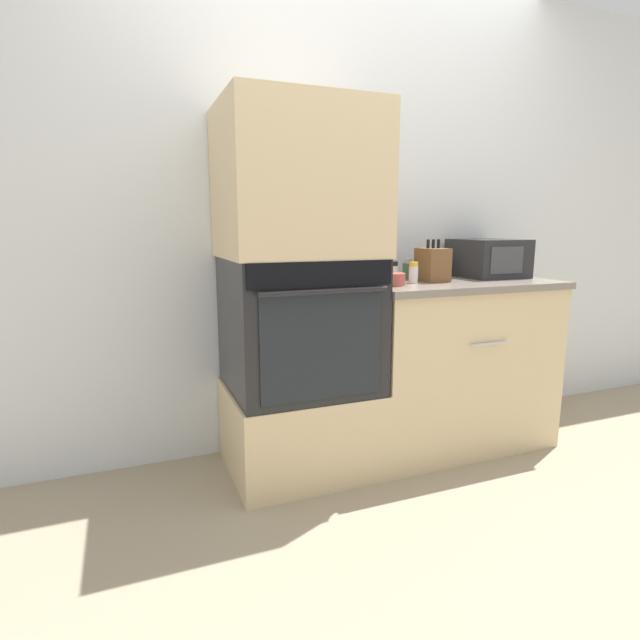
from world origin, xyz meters
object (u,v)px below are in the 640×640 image
(microwave, at_px, (488,258))
(condiment_jar_near, at_px, (407,269))
(knife_block, at_px, (432,265))
(bowl, at_px, (392,279))
(condiment_jar_far, at_px, (393,272))
(wall_oven, at_px, (299,324))
(condiment_jar_back, at_px, (441,267))
(condiment_jar_mid, at_px, (413,273))

(microwave, distance_m, condiment_jar_near, 0.49)
(knife_block, bearing_deg, bowl, -163.64)
(condiment_jar_far, bearing_deg, knife_block, -21.24)
(microwave, bearing_deg, condiment_jar_near, 171.65)
(wall_oven, relative_size, condiment_jar_near, 6.17)
(microwave, xyz_separation_m, knife_block, (-0.43, -0.09, -0.02))
(microwave, bearing_deg, condiment_jar_back, 152.90)
(condiment_jar_mid, xyz_separation_m, condiment_jar_far, (-0.05, 0.11, -0.00))
(microwave, bearing_deg, wall_oven, -175.61)
(bowl, bearing_deg, condiment_jar_back, 31.10)
(condiment_jar_mid, relative_size, condiment_jar_far, 1.04)
(condiment_jar_near, distance_m, condiment_jar_far, 0.16)
(condiment_jar_mid, relative_size, condiment_jar_back, 1.00)
(bowl, distance_m, condiment_jar_far, 0.19)
(knife_block, height_order, condiment_jar_mid, knife_block)
(microwave, bearing_deg, knife_block, -167.89)
(condiment_jar_mid, bearing_deg, condiment_jar_near, 66.58)
(condiment_jar_far, bearing_deg, wall_oven, -172.70)
(condiment_jar_near, bearing_deg, knife_block, -73.18)
(condiment_jar_near, distance_m, condiment_jar_back, 0.25)
(wall_oven, xyz_separation_m, knife_block, (0.73, -0.00, 0.26))
(bowl, height_order, condiment_jar_far, condiment_jar_far)
(microwave, relative_size, condiment_jar_far, 3.43)
(condiment_jar_mid, bearing_deg, microwave, 12.82)
(microwave, height_order, condiment_jar_near, microwave)
(bowl, bearing_deg, wall_oven, 169.01)
(wall_oven, xyz_separation_m, condiment_jar_near, (0.68, 0.16, 0.22))
(condiment_jar_mid, bearing_deg, bowl, -162.49)
(knife_block, relative_size, condiment_jar_far, 2.09)
(knife_block, xyz_separation_m, condiment_jar_near, (-0.05, 0.16, -0.03))
(wall_oven, height_order, bowl, wall_oven)
(bowl, distance_m, condiment_jar_near, 0.34)
(condiment_jar_near, bearing_deg, condiment_jar_back, 10.62)
(wall_oven, distance_m, condiment_jar_back, 0.98)
(wall_oven, distance_m, knife_block, 0.77)
(knife_block, distance_m, condiment_jar_far, 0.20)
(microwave, xyz_separation_m, condiment_jar_near, (-0.48, 0.07, -0.05))
(condiment_jar_near, bearing_deg, condiment_jar_mid, -113.42)
(knife_block, xyz_separation_m, bowl, (-0.28, -0.08, -0.06))
(wall_oven, height_order, condiment_jar_mid, wall_oven)
(condiment_jar_far, bearing_deg, condiment_jar_back, 19.41)
(condiment_jar_near, relative_size, condiment_jar_back, 1.01)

